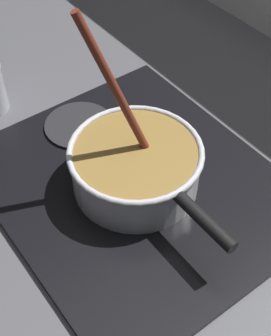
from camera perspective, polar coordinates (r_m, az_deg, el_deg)
ground at (r=0.89m, az=-12.20°, el=-7.63°), size 2.40×1.60×0.04m
hob_plate at (r=0.91m, az=0.00°, el=-2.05°), size 0.56×0.48×0.01m
burner_ring at (r=0.90m, az=0.00°, el=-1.64°), size 0.20×0.20×0.01m
spare_burner at (r=1.02m, az=-6.54°, el=4.96°), size 0.14×0.14×0.01m
cooking_pan at (r=0.87m, az=0.04°, el=0.22°), size 0.36×0.24×0.34m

